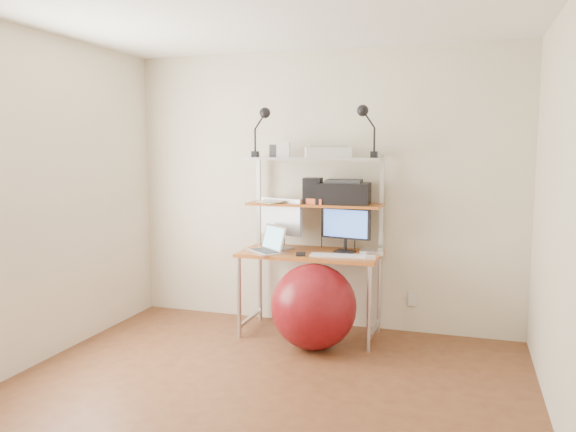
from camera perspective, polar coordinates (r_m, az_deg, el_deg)
name	(u,v)px	position (r m, az deg, el deg)	size (l,w,h in m)	color
room	(248,211)	(3.43, -4.05, 0.51)	(3.60, 3.60, 3.60)	brown
computer_desk	(312,226)	(4.88, 2.49, -1.04)	(1.20, 0.60, 1.57)	#AD4F21
wall_outlet	(413,299)	(5.15, 12.56, -8.25)	(0.08, 0.01, 0.12)	silver
monitor_silver	(281,220)	(4.98, -0.71, -0.39)	(0.42, 0.21, 0.48)	#A9A9AD
monitor_black	(345,226)	(4.84, 5.86, -1.03)	(0.45, 0.15, 0.45)	black
laptop	(269,246)	(4.84, -1.92, -3.11)	(0.42, 0.42, 0.29)	silver
keyboard	(338,256)	(4.67, 5.12, -4.02)	(0.46, 0.13, 0.01)	silver
mouse	(370,257)	(4.60, 8.30, -4.17)	(0.09, 0.06, 0.03)	silver
mac_mini	(372,252)	(4.82, 8.52, -3.61)	(0.19, 0.19, 0.04)	silver
phone	(301,254)	(4.72, 1.29, -3.90)	(0.08, 0.14, 0.01)	black
printer	(344,192)	(4.88, 5.69, 2.39)	(0.46, 0.33, 0.21)	black
nas_cube	(313,191)	(4.90, 2.53, 2.60)	(0.15, 0.15, 0.22)	black
red_box	(317,201)	(4.85, 2.91, 1.51)	(0.18, 0.12, 0.05)	#C4471F
scanner	(328,152)	(4.86, 4.06, 6.52)	(0.45, 0.36, 0.10)	silver
box_white	(284,150)	(4.97, -0.45, 6.74)	(0.11, 0.09, 0.13)	silver
box_grey	(277,151)	(5.01, -1.14, 6.63)	(0.11, 0.11, 0.11)	#303133
clip_lamp_left	(263,121)	(4.98, -2.57, 9.62)	(0.17, 0.10, 0.43)	black
clip_lamp_right	(365,119)	(4.74, 7.84, 9.72)	(0.17, 0.10, 0.44)	black
exercise_ball	(314,306)	(4.63, 2.62, -9.17)	(0.70, 0.70, 0.70)	maroon
paper_stack	(274,201)	(5.03, -1.39, 1.57)	(0.37, 0.42, 0.02)	white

